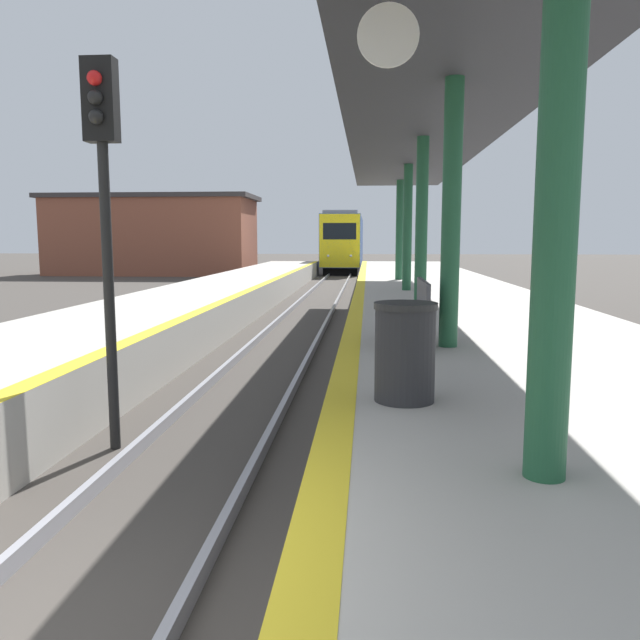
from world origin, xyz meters
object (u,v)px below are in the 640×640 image
object	(u,v)px
train	(344,242)
bench	(414,310)
signal_near	(104,181)
trash_bin	(405,352)

from	to	relation	value
train	bench	bearing A→B (deg)	-86.33
train	signal_near	bearing A→B (deg)	-91.42
signal_near	trash_bin	xyz separation A→B (m)	(3.31, -1.10, -1.69)
signal_near	bench	xyz separation A→B (m)	(3.64, 2.25, -1.67)
train	signal_near	distance (m)	42.53
trash_bin	bench	size ratio (longest dim) A/B	0.57
train	signal_near	size ratio (longest dim) A/B	3.81
bench	trash_bin	bearing A→B (deg)	-95.59
train	bench	world-z (taller)	train
train	trash_bin	world-z (taller)	train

